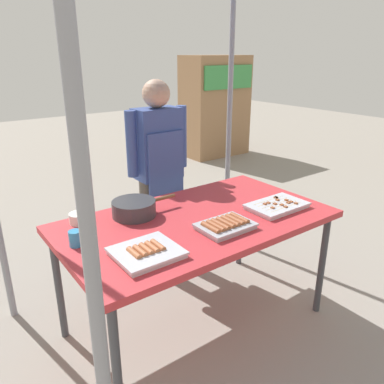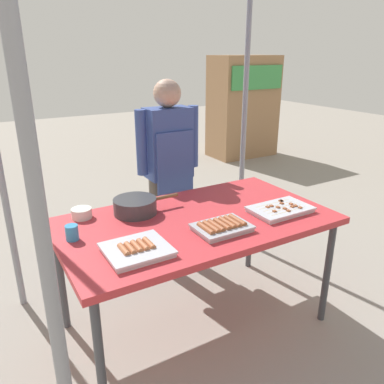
{
  "view_description": "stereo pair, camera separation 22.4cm",
  "coord_description": "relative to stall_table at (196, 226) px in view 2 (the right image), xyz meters",
  "views": [
    {
      "loc": [
        -1.25,
        -1.65,
        1.68
      ],
      "look_at": [
        0.0,
        0.05,
        0.9
      ],
      "focal_mm": 35.73,
      "sensor_mm": 36.0,
      "label": 1
    },
    {
      "loc": [
        -1.06,
        -1.77,
        1.68
      ],
      "look_at": [
        0.0,
        0.05,
        0.9
      ],
      "focal_mm": 35.73,
      "sensor_mm": 36.0,
      "label": 2
    }
  ],
  "objects": [
    {
      "name": "ground_plane",
      "position": [
        0.0,
        0.0,
        -0.7
      ],
      "size": [
        18.0,
        18.0,
        0.0
      ],
      "primitive_type": "plane",
      "color": "gray"
    },
    {
      "name": "tray_meat_skewers",
      "position": [
        0.5,
        -0.18,
        0.07
      ],
      "size": [
        0.37,
        0.24,
        0.04
      ],
      "color": "silver",
      "rests_on": "stall_table"
    },
    {
      "name": "cooking_wok",
      "position": [
        -0.28,
        0.25,
        0.1
      ],
      "size": [
        0.42,
        0.26,
        0.09
      ],
      "color": "#38383A",
      "rests_on": "stall_table"
    },
    {
      "name": "tray_pork_links",
      "position": [
        -0.46,
        -0.21,
        0.07
      ],
      "size": [
        0.31,
        0.28,
        0.05
      ],
      "color": "silver",
      "rests_on": "stall_table"
    },
    {
      "name": "tray_grilled_sausages",
      "position": [
        0.04,
        -0.21,
        0.08
      ],
      "size": [
        0.3,
        0.22,
        0.05
      ],
      "color": "#ADADB2",
      "rests_on": "stall_table"
    },
    {
      "name": "vendor_woman",
      "position": [
        0.22,
        0.78,
        0.18
      ],
      "size": [
        0.52,
        0.22,
        1.49
      ],
      "rotation": [
        0.0,
        0.0,
        3.14
      ],
      "color": "#595147",
      "rests_on": "ground"
    },
    {
      "name": "stall_table",
      "position": [
        0.0,
        0.0,
        0.0
      ],
      "size": [
        1.6,
        0.9,
        0.75
      ],
      "color": "#C63338",
      "rests_on": "ground"
    },
    {
      "name": "neighbor_stall_left",
      "position": [
        2.91,
        3.35,
        0.12
      ],
      "size": [
        1.08,
        0.66,
        1.62
      ],
      "color": "#9E724C",
      "rests_on": "ground"
    },
    {
      "name": "condiment_bowl",
      "position": [
        -0.58,
        0.35,
        0.08
      ],
      "size": [
        0.12,
        0.12,
        0.06
      ],
      "primitive_type": "cylinder",
      "color": "silver",
      "rests_on": "stall_table"
    },
    {
      "name": "drink_cup_near_edge",
      "position": [
        -0.7,
        0.09,
        0.09
      ],
      "size": [
        0.07,
        0.07,
        0.08
      ],
      "primitive_type": "cylinder",
      "color": "#338CBF",
      "rests_on": "stall_table"
    }
  ]
}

